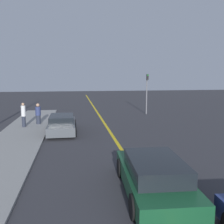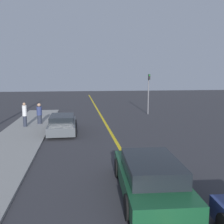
{
  "view_description": "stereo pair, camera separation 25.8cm",
  "coord_description": "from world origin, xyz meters",
  "px_view_note": "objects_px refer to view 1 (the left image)",
  "views": [
    {
      "loc": [
        -2.47,
        -1.38,
        3.94
      ],
      "look_at": [
        -0.11,
        13.8,
        1.65
      ],
      "focal_mm": 40.0,
      "sensor_mm": 36.0,
      "label": 1
    },
    {
      "loc": [
        -2.22,
        -1.41,
        3.94
      ],
      "look_at": [
        -0.11,
        13.8,
        1.65
      ],
      "focal_mm": 40.0,
      "sensor_mm": 36.0,
      "label": 2
    }
  ],
  "objects_px": {
    "car_far_distant": "(62,124)",
    "pedestrian_by_sign": "(38,114)",
    "car_ahead_center": "(153,176)",
    "traffic_light": "(147,90)",
    "pedestrian_far_standing": "(23,115)"
  },
  "relations": [
    {
      "from": "pedestrian_by_sign",
      "to": "traffic_light",
      "type": "xyz_separation_m",
      "value": [
        10.06,
        4.2,
        1.55
      ]
    },
    {
      "from": "car_ahead_center",
      "to": "pedestrian_far_standing",
      "type": "bearing_deg",
      "value": 121.99
    },
    {
      "from": "car_ahead_center",
      "to": "car_far_distant",
      "type": "xyz_separation_m",
      "value": [
        -3.39,
        9.58,
        -0.03
      ]
    },
    {
      "from": "pedestrian_far_standing",
      "to": "pedestrian_by_sign",
      "type": "distance_m",
      "value": 1.37
    },
    {
      "from": "pedestrian_by_sign",
      "to": "traffic_light",
      "type": "height_order",
      "value": "traffic_light"
    },
    {
      "from": "pedestrian_by_sign",
      "to": "traffic_light",
      "type": "distance_m",
      "value": 11.01
    },
    {
      "from": "traffic_light",
      "to": "pedestrian_by_sign",
      "type": "bearing_deg",
      "value": -157.36
    },
    {
      "from": "car_ahead_center",
      "to": "traffic_light",
      "type": "relative_size",
      "value": 1.2
    },
    {
      "from": "pedestrian_by_sign",
      "to": "traffic_light",
      "type": "relative_size",
      "value": 0.4
    },
    {
      "from": "car_ahead_center",
      "to": "traffic_light",
      "type": "height_order",
      "value": "traffic_light"
    },
    {
      "from": "pedestrian_far_standing",
      "to": "traffic_light",
      "type": "xyz_separation_m",
      "value": [
        10.97,
        5.22,
        1.44
      ]
    },
    {
      "from": "car_ahead_center",
      "to": "traffic_light",
      "type": "bearing_deg",
      "value": 77.48
    },
    {
      "from": "car_far_distant",
      "to": "pedestrian_far_standing",
      "type": "distance_m",
      "value": 3.42
    },
    {
      "from": "pedestrian_far_standing",
      "to": "pedestrian_by_sign",
      "type": "relative_size",
      "value": 1.11
    },
    {
      "from": "car_far_distant",
      "to": "pedestrian_by_sign",
      "type": "distance_m",
      "value": 3.48
    }
  ]
}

